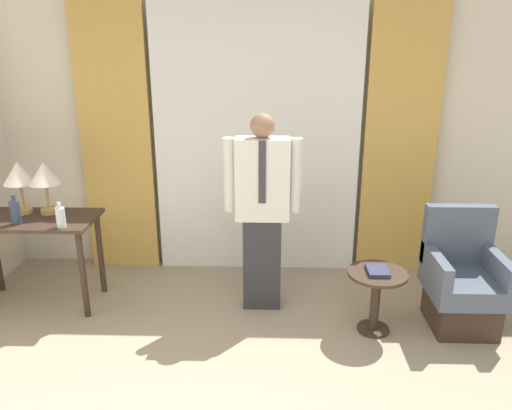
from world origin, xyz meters
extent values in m
cube|color=silver|center=(0.00, 2.89, 1.35)|extent=(10.00, 0.06, 2.70)
cube|color=white|center=(0.00, 2.76, 1.29)|extent=(1.91, 0.06, 2.58)
cube|color=gold|center=(-1.33, 2.76, 1.29)|extent=(0.66, 0.06, 2.58)
cube|color=gold|center=(1.33, 2.76, 1.29)|extent=(0.66, 0.06, 2.58)
cube|color=#38281E|center=(-1.85, 1.97, 0.77)|extent=(1.07, 0.55, 0.03)
cylinder|color=#38281E|center=(-1.38, 1.75, 0.38)|extent=(0.05, 0.05, 0.75)
cylinder|color=#38281E|center=(-1.38, 2.18, 0.38)|extent=(0.05, 0.05, 0.75)
cylinder|color=tan|center=(-1.96, 2.09, 0.80)|extent=(0.14, 0.14, 0.04)
cylinder|color=tan|center=(-1.96, 2.09, 0.93)|extent=(0.02, 0.02, 0.22)
cone|color=silver|center=(-1.96, 2.09, 1.14)|extent=(0.26, 0.26, 0.18)
cylinder|color=tan|center=(-1.74, 2.09, 0.80)|extent=(0.14, 0.14, 0.04)
cylinder|color=tan|center=(-1.74, 2.09, 0.93)|extent=(0.02, 0.02, 0.22)
cone|color=silver|center=(-1.74, 2.09, 1.14)|extent=(0.26, 0.26, 0.18)
cylinder|color=silver|center=(-1.51, 1.77, 0.87)|extent=(0.07, 0.07, 0.16)
cylinder|color=silver|center=(-1.51, 1.77, 0.97)|extent=(0.03, 0.03, 0.05)
cylinder|color=#2D3851|center=(-1.89, 1.83, 0.88)|extent=(0.08, 0.08, 0.19)
cylinder|color=#2D3851|center=(-1.89, 1.83, 1.00)|extent=(0.03, 0.03, 0.05)
cube|color=#2D2D33|center=(0.07, 1.98, 0.40)|extent=(0.31, 0.17, 0.80)
cube|color=silver|center=(0.07, 1.98, 1.13)|extent=(0.43, 0.20, 0.66)
cube|color=#333338|center=(0.07, 1.88, 1.21)|extent=(0.06, 0.01, 0.50)
cylinder|color=silver|center=(-0.20, 1.98, 1.16)|extent=(0.10, 0.10, 0.60)
cylinder|color=silver|center=(0.33, 1.98, 1.16)|extent=(0.10, 0.10, 0.60)
sphere|color=#936B51|center=(0.07, 1.98, 1.56)|extent=(0.19, 0.19, 0.19)
cube|color=#38281E|center=(1.65, 1.70, 0.14)|extent=(0.47, 0.49, 0.28)
cube|color=#4C5666|center=(1.65, 1.70, 0.36)|extent=(0.55, 0.58, 0.16)
cube|color=#4C5666|center=(1.65, 1.95, 0.69)|extent=(0.55, 0.10, 0.49)
cube|color=#4C5666|center=(1.42, 1.70, 0.53)|extent=(0.08, 0.58, 0.18)
cube|color=#4C5666|center=(1.89, 1.70, 0.53)|extent=(0.08, 0.58, 0.18)
cylinder|color=#38281E|center=(0.95, 1.61, 0.01)|extent=(0.25, 0.25, 0.02)
cylinder|color=#38281E|center=(0.95, 1.61, 0.24)|extent=(0.07, 0.07, 0.48)
cylinder|color=#38281E|center=(0.95, 1.61, 0.50)|extent=(0.46, 0.46, 0.03)
cube|color=#2D334C|center=(0.95, 1.61, 0.52)|extent=(0.16, 0.21, 0.03)
camera|label=1|loc=(0.13, -1.84, 2.20)|focal=35.00mm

